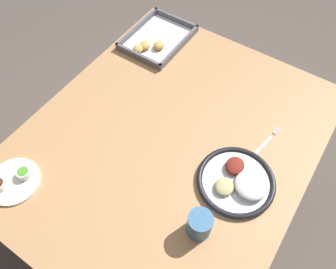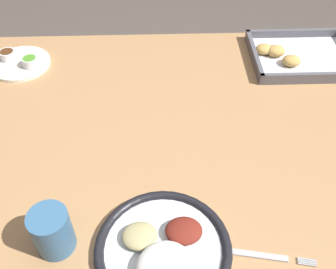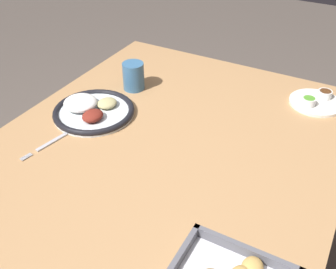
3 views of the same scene
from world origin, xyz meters
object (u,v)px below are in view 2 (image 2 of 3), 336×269
object	(u,v)px
saucer_plate	(20,62)
drinking_cup	(52,231)
fork	(258,255)
baking_tray	(298,56)
dinner_plate	(164,251)

from	to	relation	value
saucer_plate	drinking_cup	size ratio (longest dim) A/B	1.78
fork	drinking_cup	distance (m)	0.39
fork	baking_tray	bearing A→B (deg)	79.58
fork	saucer_plate	xyz separation A→B (m)	(-0.60, 0.64, 0.01)
dinner_plate	baking_tray	bearing A→B (deg)	55.93
dinner_plate	saucer_plate	xyz separation A→B (m)	(-0.41, 0.63, -0.00)
fork	drinking_cup	bearing A→B (deg)	-175.02
fork	baking_tray	xyz separation A→B (m)	(0.24, 0.64, 0.01)
dinner_plate	saucer_plate	distance (m)	0.75
saucer_plate	baking_tray	world-z (taller)	same
dinner_plate	drinking_cup	world-z (taller)	drinking_cup
dinner_plate	baking_tray	xyz separation A→B (m)	(0.42, 0.63, -0.00)
baking_tray	fork	bearing A→B (deg)	-110.90
drinking_cup	baking_tray	bearing A→B (deg)	43.51
dinner_plate	baking_tray	world-z (taller)	dinner_plate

